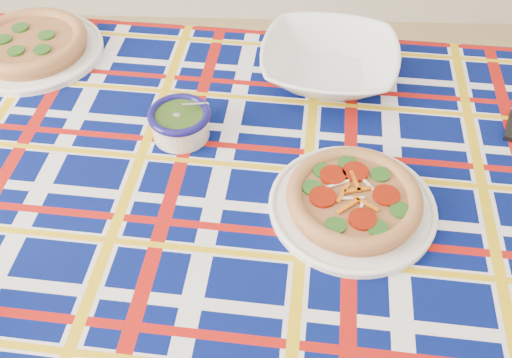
# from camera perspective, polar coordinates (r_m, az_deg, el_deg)

# --- Properties ---
(dining_table) EXTENTS (1.75, 1.18, 0.78)m
(dining_table) POSITION_cam_1_polar(r_m,az_deg,el_deg) (1.14, 0.57, -3.53)
(dining_table) COLOR brown
(dining_table) RESTS_ON floor
(tablecloth) EXTENTS (1.79, 1.22, 0.11)m
(tablecloth) POSITION_cam_1_polar(r_m,az_deg,el_deg) (1.12, 0.58, -2.70)
(tablecloth) COLOR #040E4E
(tablecloth) RESTS_ON dining_table
(main_focaccia_plate) EXTENTS (0.34, 0.34, 0.06)m
(main_focaccia_plate) POSITION_cam_1_polar(r_m,az_deg,el_deg) (1.03, 9.75, -1.90)
(main_focaccia_plate) COLOR #9A5F36
(main_focaccia_plate) RESTS_ON tablecloth
(pesto_bowl) EXTENTS (0.14, 0.14, 0.08)m
(pesto_bowl) POSITION_cam_1_polar(r_m,az_deg,el_deg) (1.17, -7.62, 5.77)
(pesto_bowl) COLOR #1F390F
(pesto_bowl) RESTS_ON tablecloth
(serving_bowl) EXTENTS (0.35, 0.35, 0.08)m
(serving_bowl) POSITION_cam_1_polar(r_m,az_deg,el_deg) (1.32, 7.32, 11.45)
(serving_bowl) COLOR white
(serving_bowl) RESTS_ON tablecloth
(second_focaccia_plate) EXTENTS (0.42, 0.42, 0.06)m
(second_focaccia_plate) POSITION_cam_1_polar(r_m,az_deg,el_deg) (1.49, -21.62, 12.52)
(second_focaccia_plate) COLOR #9A5F36
(second_focaccia_plate) RESTS_ON tablecloth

